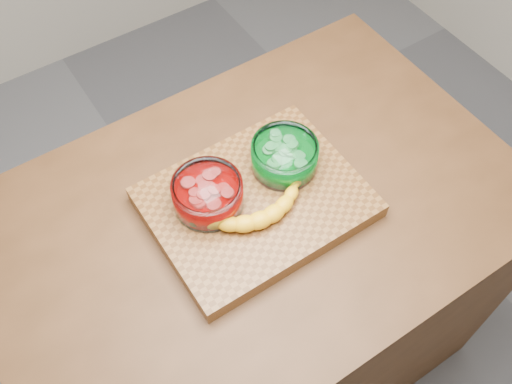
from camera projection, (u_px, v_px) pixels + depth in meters
ground at (256, 347)px, 2.00m from camera, size 3.50×3.50×0.00m
counter at (256, 293)px, 1.63m from camera, size 1.20×0.80×0.90m
cutting_board at (256, 202)px, 1.24m from camera, size 0.45×0.35×0.04m
bowl_red at (208, 194)px, 1.19m from camera, size 0.15×0.15×0.07m
bowl_green at (284, 156)px, 1.24m from camera, size 0.15×0.15×0.07m
banana at (254, 205)px, 1.19m from camera, size 0.27×0.14×0.04m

